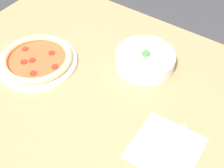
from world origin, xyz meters
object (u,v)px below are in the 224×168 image
object	(u,v)px
fork	(157,143)
pizza	(37,59)
knife	(172,154)
bowl	(145,59)

from	to	relation	value
fork	pizza	bearing A→B (deg)	77.63
pizza	knife	xyz separation A→B (m)	(0.61, -0.06, -0.01)
knife	bowl	bearing A→B (deg)	36.01
fork	knife	xyz separation A→B (m)	(0.06, -0.01, -0.00)
bowl	knife	world-z (taller)	bowl
fork	knife	size ratio (longest dim) A/B	0.80
pizza	bowl	distance (m)	0.41
pizza	bowl	world-z (taller)	bowl
bowl	fork	distance (m)	0.35
bowl	knife	xyz separation A→B (m)	(0.27, -0.29, -0.03)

